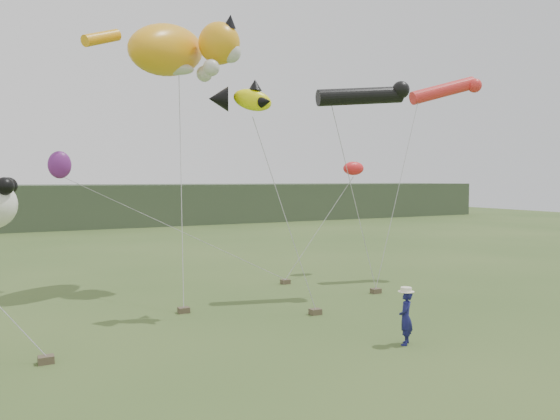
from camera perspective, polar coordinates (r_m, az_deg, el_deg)
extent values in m
plane|color=#385123|center=(15.96, 9.66, -13.42)|extent=(120.00, 120.00, 0.00)
cube|color=#2D3D28|center=(57.97, -18.30, 0.54)|extent=(90.00, 12.00, 4.00)
imported|color=navy|center=(15.69, 13.01, -10.90)|extent=(0.65, 0.64, 1.51)
cube|color=brown|center=(19.21, -10.03, -10.26)|extent=(0.37, 0.30, 0.19)
cube|color=brown|center=(18.75, 3.71, -10.55)|extent=(0.37, 0.30, 0.19)
cube|color=brown|center=(22.39, 9.98, -8.32)|extent=(0.37, 0.30, 0.19)
cube|color=brown|center=(15.16, -23.26, -14.17)|extent=(0.37, 0.30, 0.19)
cube|color=brown|center=(23.98, 0.57, -7.50)|extent=(0.37, 0.30, 0.19)
ellipsoid|color=#F7A517|center=(24.01, -11.69, 16.04)|extent=(5.12, 4.83, 2.95)
sphere|color=#F7A517|center=(23.79, -6.36, 16.92)|extent=(1.73, 1.73, 1.73)
cone|color=black|center=(23.67, -5.24, 19.04)|extent=(0.54, 0.66, 0.65)
cone|color=black|center=(24.60, -5.70, 18.43)|extent=(0.54, 0.62, 0.61)
sphere|color=silver|center=(23.58, -5.19, 16.09)|extent=(0.87, 0.87, 0.87)
ellipsoid|color=silver|center=(23.63, -11.00, 14.34)|extent=(1.69, 0.85, 0.53)
sphere|color=silver|center=(22.81, -7.20, 14.54)|extent=(0.67, 0.67, 0.67)
sphere|color=silver|center=(24.12, -7.91, 13.91)|extent=(0.67, 0.67, 0.67)
cylinder|color=#F7A517|center=(24.29, -18.16, 16.73)|extent=(1.79, 1.31, 1.04)
ellipsoid|color=#FAF709|center=(18.69, -2.89, 11.40)|extent=(1.52, 1.05, 0.96)
cone|color=black|center=(18.52, -6.45, 11.46)|extent=(0.91, 1.02, 0.83)
cone|color=black|center=(18.81, -2.63, 12.92)|extent=(0.46, 0.46, 0.37)
cone|color=black|center=(18.38, -1.47, 11.25)|extent=(0.49, 0.52, 0.37)
cone|color=black|center=(19.21, -2.71, 10.90)|extent=(0.49, 0.52, 0.37)
cylinder|color=black|center=(21.79, 8.37, 11.68)|extent=(3.51, 1.47, 0.89)
sphere|color=black|center=(22.34, 12.51, 12.15)|extent=(0.68, 0.68, 0.68)
cylinder|color=red|center=(26.76, 16.66, 11.87)|extent=(3.33, 1.24, 1.43)
sphere|color=red|center=(27.47, 19.67, 12.14)|extent=(0.65, 0.65, 0.65)
sphere|color=black|center=(15.26, -26.85, 2.23)|extent=(0.46, 0.46, 0.46)
sphere|color=black|center=(16.15, -26.52, 2.27)|extent=(0.46, 0.46, 0.46)
ellipsoid|color=red|center=(26.87, 7.69, 4.33)|extent=(1.13, 0.66, 0.66)
ellipsoid|color=#6D2077|center=(24.23, -22.04, 4.40)|extent=(0.93, 0.62, 1.13)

